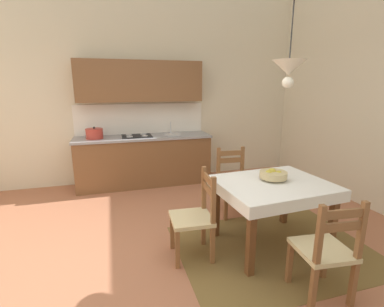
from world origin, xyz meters
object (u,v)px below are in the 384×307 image
Objects in this scene: kitchen_cabinetry at (143,138)px; fruit_bowl at (273,175)px; dining_table at (272,194)px; dining_chair_kitchen_side at (233,183)px; dining_chair_tv_side at (195,217)px; pendant_lamp at (289,68)px; dining_chair_camera_side at (326,251)px.

fruit_bowl is at bearing -64.56° from kitchen_cabinetry.
dining_chair_kitchen_side is (-0.06, 0.89, -0.17)m from dining_table.
dining_chair_kitchen_side is at bearing 46.07° from dining_chair_tv_side.
pendant_lamp reaches higher than kitchen_cabinetry.
dining_chair_camera_side reaches higher than fruit_bowl.
kitchen_cabinetry is at bearing 95.52° from dining_chair_tv_side.
kitchen_cabinetry is at bearing 123.38° from dining_chair_kitchen_side.
dining_chair_camera_side is 1.16× the size of pendant_lamp.
dining_chair_tv_side is 1.16× the size of pendant_lamp.
dining_table is 0.91m from dining_chair_kitchen_side.
dining_chair_tv_side is at bearing -84.48° from kitchen_cabinetry.
dining_table is (1.12, -2.50, -0.24)m from kitchen_cabinetry.
dining_table is at bearing -86.36° from dining_chair_kitchen_side.
kitchen_cabinetry reaches higher than dining_chair_camera_side.
fruit_bowl is 1.14m from pendant_lamp.
fruit_bowl reaches higher than dining_table.
dining_chair_kitchen_side and dining_chair_tv_side have the same top height.
pendant_lamp is at bearing -90.42° from dining_table.
dining_chair_camera_side is at bearing -46.20° from dining_chair_tv_side.
dining_chair_tv_side is at bearing 133.80° from dining_chair_camera_side.
dining_table is 4.14× the size of fruit_bowl.
dining_chair_camera_side is at bearing -91.25° from dining_table.
kitchen_cabinetry is 2.50m from dining_chair_tv_side.
fruit_bowl is (0.04, 0.07, 0.20)m from dining_table.
fruit_bowl is at bearing -83.34° from dining_chair_kitchen_side.
dining_chair_tv_side reaches higher than fruit_bowl.
dining_table is at bearing -2.65° from dining_chair_tv_side.
dining_chair_tv_side is 3.10× the size of fruit_bowl.
dining_chair_tv_side is (-0.88, 0.04, -0.17)m from dining_table.
pendant_lamp is (-0.04, -0.19, 1.12)m from fruit_bowl.
kitchen_cabinetry is 2.57× the size of dining_chair_tv_side.
dining_chair_tv_side is (0.24, -2.46, -0.41)m from kitchen_cabinetry.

